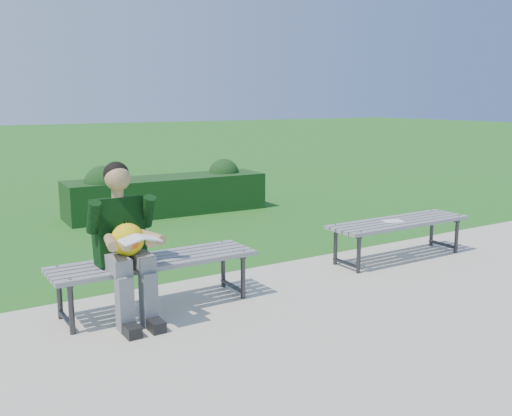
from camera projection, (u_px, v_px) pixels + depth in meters
name	position (u px, v px, depth m)	size (l,w,h in m)	color
ground	(263.00, 268.00, 6.32)	(80.00, 80.00, 0.00)	#376A21
walkway	(374.00, 317.00, 4.86)	(30.00, 3.50, 0.02)	beige
hedge	(166.00, 193.00, 9.27)	(3.27, 0.93, 0.86)	#133A0E
bench_left	(155.00, 265.00, 4.97)	(1.80, 0.50, 0.46)	gray
bench_right	(399.00, 225.00, 6.55)	(1.80, 0.50, 0.46)	gray
seated_boy	(124.00, 238.00, 4.68)	(0.56, 0.76, 1.31)	slate
paper_sheet	(393.00, 221.00, 6.49)	(0.26, 0.21, 0.01)	white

